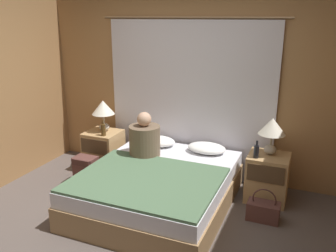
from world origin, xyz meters
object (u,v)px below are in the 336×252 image
person_left_in_bed (145,139)px  backpack_on_floor (86,169)px  lamp_left (103,110)px  pillow_left (157,141)px  beer_bottle_on_right_stand (256,151)px  handbag_on_floor (263,210)px  nightstand_right (267,177)px  nightstand_left (104,151)px  bed (159,188)px  lamp_right (272,129)px  pillow_right (207,148)px  beer_bottle_on_left_stand (103,130)px

person_left_in_bed → backpack_on_floor: bearing=-164.9°
lamp_left → pillow_left: size_ratio=0.89×
beer_bottle_on_right_stand → handbag_on_floor: bearing=-63.8°
person_left_in_bed → nightstand_right: bearing=10.9°
nightstand_left → backpack_on_floor: size_ratio=1.51×
nightstand_right → beer_bottle_on_right_stand: (-0.14, -0.13, 0.37)m
bed → lamp_right: bearing=30.5°
person_left_in_bed → handbag_on_floor: bearing=-7.2°
bed → pillow_left: (-0.35, 0.75, 0.29)m
nightstand_right → lamp_right: lamp_right is taller
handbag_on_floor → lamp_right: bearing=94.1°
nightstand_right → pillow_right: size_ratio=1.14×
person_left_in_bed → backpack_on_floor: 0.93m
beer_bottle_on_left_stand → beer_bottle_on_right_stand: 2.08m
nightstand_right → person_left_in_bed: bearing=-169.1°
pillow_left → backpack_on_floor: size_ratio=1.32×
nightstand_right → pillow_left: size_ratio=1.14×
nightstand_left → person_left_in_bed: person_left_in_bed is taller
beer_bottle_on_left_stand → handbag_on_floor: 2.35m
handbag_on_floor → pillow_right: bearing=144.8°
person_left_in_bed → pillow_right: bearing=29.9°
nightstand_left → pillow_left: 0.84m
beer_bottle_on_left_stand → pillow_right: bearing=9.7°
nightstand_right → beer_bottle_on_left_stand: 2.25m
pillow_right → handbag_on_floor: pillow_right is taller
nightstand_left → handbag_on_floor: 2.41m
nightstand_left → pillow_right: size_ratio=1.14×
nightstand_left → beer_bottle_on_left_stand: size_ratio=2.57×
bed → nightstand_right: nightstand_right is taller
nightstand_left → pillow_left: bearing=7.8°
pillow_left → backpack_on_floor: bearing=-141.5°
nightstand_left → beer_bottle_on_left_stand: 0.41m
nightstand_right → backpack_on_floor: nightstand_right is taller
lamp_right → backpack_on_floor: bearing=-166.5°
bed → pillow_left: bearing=115.3°
nightstand_left → lamp_left: lamp_left is taller
nightstand_right → backpack_on_floor: 2.33m
lamp_left → beer_bottle_on_left_stand: bearing=-60.5°
bed → person_left_in_bed: (-0.34, 0.35, 0.45)m
nightstand_right → lamp_right: bearing=90.0°
lamp_left → person_left_in_bed: (0.81, -0.34, -0.22)m
bed → lamp_left: size_ratio=4.28×
lamp_right → nightstand_left: bearing=-178.8°
pillow_left → handbag_on_floor: pillow_left is taller
pillow_right → backpack_on_floor: pillow_right is taller
bed → beer_bottle_on_left_stand: bearing=154.5°
backpack_on_floor → lamp_left: bearing=93.9°
bed → handbag_on_floor: size_ratio=5.14×
bed → pillow_right: 0.88m
lamp_right → pillow_right: 0.89m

